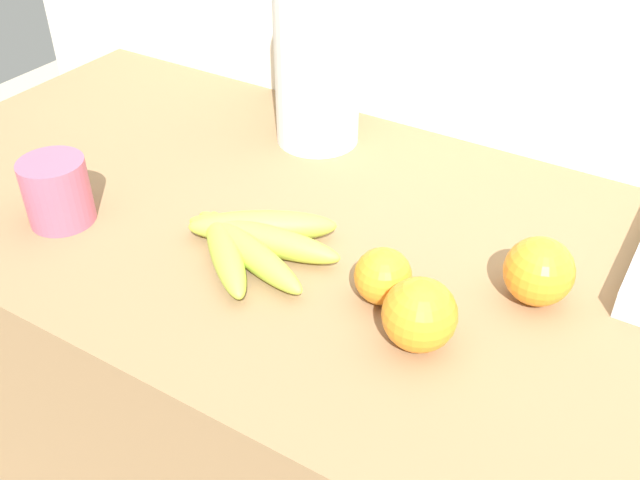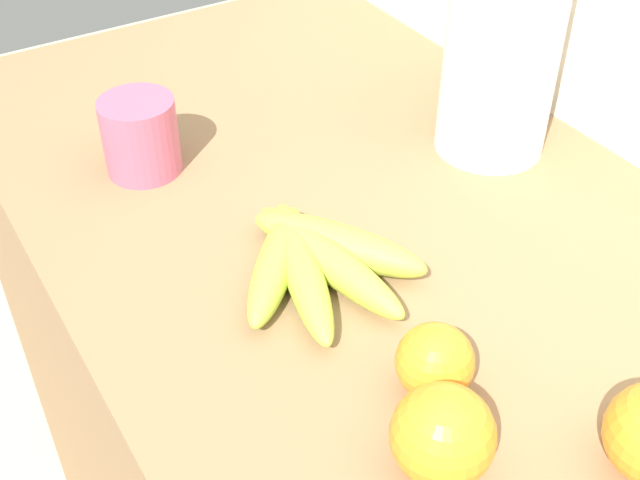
{
  "view_description": "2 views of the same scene",
  "coord_description": "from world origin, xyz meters",
  "px_view_note": "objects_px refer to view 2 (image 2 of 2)",
  "views": [
    {
      "loc": [
        0.09,
        -0.65,
        1.47
      ],
      "look_at": [
        -0.27,
        -0.07,
        0.98
      ],
      "focal_mm": 40.41,
      "sensor_mm": 36.0,
      "label": 1
    },
    {
      "loc": [
        0.16,
        -0.4,
        1.46
      ],
      "look_at": [
        -0.31,
        -0.11,
        1.02
      ],
      "focal_mm": 46.22,
      "sensor_mm": 36.0,
      "label": 2
    }
  ],
  "objects_px": {
    "orange_back_left": "(435,362)",
    "mug": "(140,136)",
    "banana_bunch": "(314,258)",
    "orange_back_right": "(443,435)",
    "paper_towel_roll": "(503,42)"
  },
  "relations": [
    {
      "from": "orange_back_right",
      "to": "mug",
      "type": "xyz_separation_m",
      "value": [
        -0.49,
        -0.03,
        0.0
      ]
    },
    {
      "from": "orange_back_right",
      "to": "orange_back_left",
      "type": "xyz_separation_m",
      "value": [
        -0.06,
        0.04,
        -0.01
      ]
    },
    {
      "from": "banana_bunch",
      "to": "orange_back_left",
      "type": "height_order",
      "value": "orange_back_left"
    },
    {
      "from": "banana_bunch",
      "to": "orange_back_left",
      "type": "relative_size",
      "value": 3.21
    },
    {
      "from": "banana_bunch",
      "to": "paper_towel_roll",
      "type": "relative_size",
      "value": 0.71
    },
    {
      "from": "banana_bunch",
      "to": "orange_back_left",
      "type": "distance_m",
      "value": 0.18
    },
    {
      "from": "paper_towel_roll",
      "to": "mug",
      "type": "height_order",
      "value": "paper_towel_roll"
    },
    {
      "from": "orange_back_right",
      "to": "banana_bunch",
      "type": "bearing_deg",
      "value": 171.52
    },
    {
      "from": "orange_back_left",
      "to": "banana_bunch",
      "type": "bearing_deg",
      "value": -177.39
    },
    {
      "from": "banana_bunch",
      "to": "mug",
      "type": "bearing_deg",
      "value": -164.6
    },
    {
      "from": "orange_back_right",
      "to": "mug",
      "type": "relative_size",
      "value": 0.9
    },
    {
      "from": "banana_bunch",
      "to": "paper_towel_roll",
      "type": "height_order",
      "value": "paper_towel_roll"
    },
    {
      "from": "paper_towel_roll",
      "to": "mug",
      "type": "distance_m",
      "value": 0.41
    },
    {
      "from": "banana_bunch",
      "to": "orange_back_right",
      "type": "xyz_separation_m",
      "value": [
        0.24,
        -0.04,
        0.02
      ]
    },
    {
      "from": "orange_back_left",
      "to": "mug",
      "type": "bearing_deg",
      "value": -169.71
    }
  ]
}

